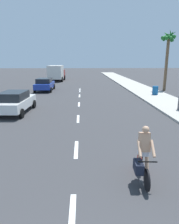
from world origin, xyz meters
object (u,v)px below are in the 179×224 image
(delivery_truck, at_px, (56,73))
(palm_tree_far, at_px, (168,43))
(parked_car_white, at_px, (15,101))
(cyclist, at_px, (143,157))
(trash_bin_far, at_px, (155,90))
(parked_car_blue, at_px, (45,84))

(delivery_truck, xyz_separation_m, palm_tree_far, (15.08, -12.84, 4.19))
(delivery_truck, bearing_deg, parked_car_white, -88.62)
(parked_car_white, relative_size, delivery_truck, 0.71)
(cyclist, distance_m, trash_bin_far, 16.90)
(parked_car_white, relative_size, parked_car_blue, 0.99)
(palm_tree_far, height_order, trash_bin_far, palm_tree_far)
(parked_car_blue, bearing_deg, delivery_truck, 89.90)
(parked_car_white, xyz_separation_m, parked_car_blue, (0.22, 10.99, 0.00))
(parked_car_blue, bearing_deg, trash_bin_far, -18.69)
(delivery_truck, relative_size, palm_tree_far, 0.86)
(delivery_truck, height_order, palm_tree_far, palm_tree_far)
(cyclist, xyz_separation_m, trash_bin_far, (5.99, 15.80, -0.23))
(delivery_truck, bearing_deg, palm_tree_far, -38.51)
(cyclist, bearing_deg, parked_car_white, -49.09)
(parked_car_blue, xyz_separation_m, trash_bin_far, (12.50, -4.20, -0.24))
(cyclist, bearing_deg, parked_car_blue, -67.85)
(delivery_truck, bearing_deg, parked_car_blue, -88.07)
(trash_bin_far, bearing_deg, parked_car_white, -151.89)
(parked_car_blue, bearing_deg, cyclist, -72.09)
(parked_car_white, height_order, trash_bin_far, parked_car_white)
(cyclist, xyz_separation_m, palm_tree_far, (8.56, 19.73, 4.86))
(parked_car_white, xyz_separation_m, palm_tree_far, (15.30, 10.73, 4.85))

